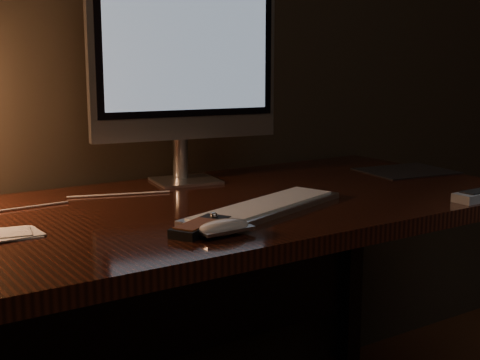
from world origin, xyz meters
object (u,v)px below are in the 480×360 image
media_remote (201,227)px  keyboard (264,207)px  monitor (185,63)px  desk (203,247)px  mouse (224,230)px

media_remote → keyboard: bearing=-9.1°
monitor → keyboard: monitor is taller
keyboard → media_remote: 0.22m
desk → media_remote: (-0.17, -0.28, 0.14)m
keyboard → media_remote: bearing=-179.1°
desk → mouse: 0.39m
monitor → keyboard: size_ratio=1.21×
keyboard → monitor: bearing=68.3°
media_remote → desk: bearing=30.2°
mouse → media_remote: bearing=116.4°
monitor → media_remote: (-0.23, -0.47, -0.31)m
monitor → mouse: size_ratio=4.85×
mouse → keyboard: bearing=31.3°
desk → monitor: bearing=72.5°
monitor → media_remote: 0.61m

